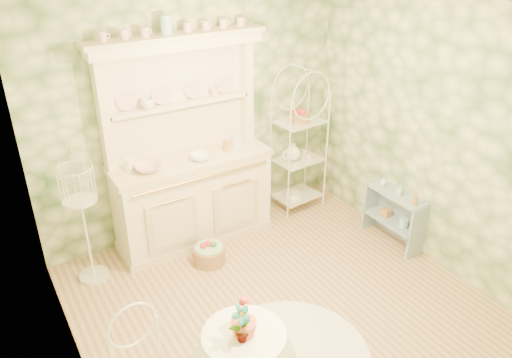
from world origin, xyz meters
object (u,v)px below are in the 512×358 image
bakers_rack (299,146)px  birdcage_stand (84,221)px  kitchen_dresser (190,146)px  side_shelf (394,218)px  floor_basket (209,254)px

bakers_rack → birdcage_stand: bakers_rack is taller
bakers_rack → birdcage_stand: 2.63m
kitchen_dresser → birdcage_stand: bearing=-173.8°
side_shelf → floor_basket: side_shelf is taller
birdcage_stand → kitchen_dresser: bearing=6.2°
bakers_rack → floor_basket: (-1.50, -0.50, -0.72)m
floor_basket → bakers_rack: bearing=18.4°
birdcage_stand → bakers_rack: bearing=2.3°
side_shelf → floor_basket: size_ratio=2.15×
bakers_rack → birdcage_stand: (-2.62, -0.10, -0.15)m
side_shelf → bakers_rack: bearing=112.4°
side_shelf → kitchen_dresser: bearing=147.8°
bakers_rack → side_shelf: size_ratio=2.34×
birdcage_stand → side_shelf: bearing=-19.6°
floor_basket → kitchen_dresser: bearing=80.9°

